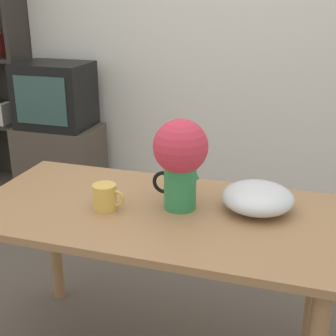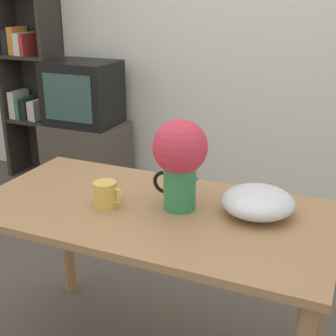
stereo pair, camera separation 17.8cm
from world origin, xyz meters
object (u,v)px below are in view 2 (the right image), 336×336
object	(u,v)px
flower_vase	(180,157)
coffee_mug	(106,194)
white_bowl	(258,202)
tv_set	(83,93)

from	to	relation	value
flower_vase	coffee_mug	bearing A→B (deg)	-159.91
white_bowl	coffee_mug	bearing A→B (deg)	-163.71
flower_vase	tv_set	xyz separation A→B (m)	(-1.38, 1.44, -0.14)
flower_vase	tv_set	distance (m)	2.00
white_bowl	tv_set	bearing A→B (deg)	140.53
white_bowl	tv_set	xyz separation A→B (m)	(-1.67, 1.38, 0.02)
coffee_mug	tv_set	world-z (taller)	tv_set
coffee_mug	flower_vase	bearing A→B (deg)	20.09
flower_vase	tv_set	size ratio (longest dim) A/B	0.68
white_bowl	tv_set	distance (m)	2.17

